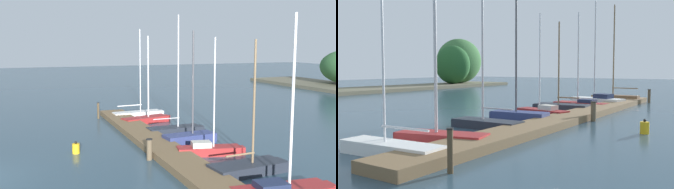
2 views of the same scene
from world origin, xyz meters
TOP-DOWN VIEW (x-y plane):
  - dock_pier at (0.00, 9.15)m, footprint 26.37×1.80m
  - far_shore at (5.94, 40.07)m, footprint 67.76×8.81m
  - sailboat_0 at (-11.29, 10.90)m, footprint 1.24×4.03m
  - sailboat_1 at (-9.02, 10.82)m, footprint 1.85×3.74m
  - sailboat_2 at (-5.20, 11.51)m, footprint 1.15×3.65m
  - sailboat_3 at (-2.55, 11.32)m, footprint 1.33×3.20m
  - sailboat_4 at (0.01, 11.24)m, footprint 1.62×3.54m
  - sailboat_5 at (3.20, 11.55)m, footprint 1.59×3.74m
  - sailboat_6 at (5.95, 11.26)m, footprint 1.52×4.10m
  - sailboat_7 at (8.58, 10.97)m, footprint 2.16×4.37m
  - sailboat_8 at (11.40, 10.45)m, footprint 1.00×3.81m
  - mooring_piling_0 at (-11.74, 7.84)m, footprint 0.19×0.19m
  - mooring_piling_1 at (-0.24, 8.04)m, footprint 0.31×0.31m
  - mooring_piling_2 at (12.22, 7.87)m, footprint 0.26×0.26m
  - channel_buoy_0 at (-2.70, 4.89)m, footprint 0.38×0.38m

SIDE VIEW (x-z plane):
  - dock_pier at x=0.00m, z-range 0.00..0.35m
  - channel_buoy_0 at x=-2.70m, z-range -0.06..0.59m
  - sailboat_0 at x=-11.29m, z-range -3.05..3.62m
  - sailboat_5 at x=3.20m, z-range -2.60..3.19m
  - sailboat_4 at x=0.01m, z-range -2.65..3.27m
  - sailboat_6 at x=5.95m, z-range -3.02..3.69m
  - sailboat_1 at x=-9.02m, z-range -2.72..3.42m
  - sailboat_2 at x=-5.20m, z-range -3.33..4.02m
  - sailboat_7 at x=8.58m, z-range -3.58..4.29m
  - sailboat_3 at x=-2.55m, z-range -2.80..3.52m
  - sailboat_8 at x=11.40m, z-range -3.52..4.41m
  - mooring_piling_1 at x=-0.24m, z-range 0.01..1.05m
  - mooring_piling_2 at x=12.22m, z-range 0.01..1.10m
  - mooring_piling_0 at x=-11.74m, z-range 0.01..1.23m
  - far_shore at x=5.94m, z-range -0.84..6.60m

